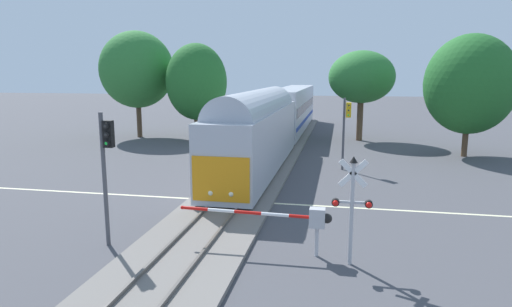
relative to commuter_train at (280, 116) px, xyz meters
The scene contains 12 objects.
ground_plane 17.78m from the commuter_train, 90.01° to the right, with size 220.00×220.00×0.00m, color #47474C.
road_centre_stripe 17.78m from the commuter_train, 90.01° to the right, with size 44.00×0.20×0.01m.
railway_track 17.77m from the commuter_train, 90.01° to the right, with size 4.40×80.00×0.32m.
commuter_train is the anchor object (origin of this frame).
crossing_gate_near 24.15m from the commuter_train, 80.27° to the right, with size 5.68×0.40×1.80m.
crossing_signal_mast 24.96m from the commuter_train, 76.41° to the right, with size 1.36×0.44×3.83m.
traffic_signal_far_side 10.52m from the commuter_train, 56.88° to the right, with size 0.53×0.38×4.91m.
traffic_signal_median 24.47m from the commuter_train, 97.37° to the right, with size 0.53×0.38×5.14m.
oak_behind_train 8.97m from the commuter_train, 168.20° to the left, with size 5.82×5.82×9.36m.
pine_left_background 16.02m from the commuter_train, 167.75° to the left, with size 7.42×7.42×10.75m.
maple_right_background 15.53m from the commuter_train, ahead, with size 6.87×6.87×9.55m.
elm_centre_background 9.52m from the commuter_train, 35.88° to the left, with size 6.33×6.33×8.71m.
Camera 1 is at (5.41, -21.40, 6.55)m, focal length 30.87 mm.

